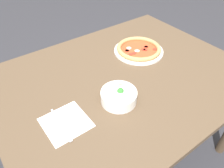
{
  "coord_description": "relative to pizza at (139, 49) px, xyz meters",
  "views": [
    {
      "loc": [
        0.61,
        0.73,
        1.47
      ],
      "look_at": [
        0.1,
        0.04,
        0.75
      ],
      "focal_mm": 35.0,
      "sensor_mm": 36.0,
      "label": 1
    }
  ],
  "objects": [
    {
      "name": "napkin",
      "position": [
        0.64,
        0.25,
        -0.02
      ],
      "size": [
        0.19,
        0.19,
        0.0
      ],
      "color": "white",
      "rests_on": "dining_table"
    },
    {
      "name": "dining_table",
      "position": [
        0.23,
        0.13,
        -0.1
      ],
      "size": [
        1.37,
        1.05,
        0.73
      ],
      "color": "brown",
      "rests_on": "ground_plane"
    },
    {
      "name": "bowl",
      "position": [
        0.37,
        0.28,
        0.02
      ],
      "size": [
        0.17,
        0.17,
        0.08
      ],
      "color": "white",
      "rests_on": "dining_table"
    },
    {
      "name": "pizza",
      "position": [
        0.0,
        0.0,
        0.0
      ],
      "size": [
        0.31,
        0.31,
        0.04
      ],
      "color": "white",
      "rests_on": "dining_table"
    },
    {
      "name": "fork",
      "position": [
        0.61,
        0.24,
        -0.01
      ],
      "size": [
        0.02,
        0.18,
        0.0
      ],
      "rotation": [
        0.0,
        0.0,
        1.53
      ],
      "color": "silver",
      "rests_on": "napkin"
    },
    {
      "name": "ground_plane",
      "position": [
        0.23,
        0.13,
        -0.74
      ],
      "size": [
        8.0,
        8.0,
        0.0
      ],
      "primitive_type": "plane",
      "color": "#333338"
    },
    {
      "name": "knife",
      "position": [
        0.66,
        0.24,
        -0.01
      ],
      "size": [
        0.02,
        0.21,
        0.01
      ],
      "rotation": [
        0.0,
        0.0,
        1.53
      ],
      "color": "silver",
      "rests_on": "napkin"
    }
  ]
}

